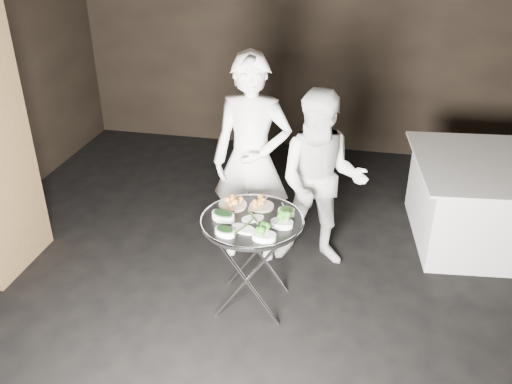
% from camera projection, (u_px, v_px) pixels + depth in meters
% --- Properties ---
extents(floor, '(6.00, 7.00, 0.05)m').
position_uv_depth(floor, '(259.00, 322.00, 4.25)').
color(floor, black).
rests_on(floor, ground).
extents(wall_back, '(6.00, 0.05, 3.00)m').
position_uv_depth(wall_back, '(318.00, 32.00, 6.58)').
color(wall_back, black).
rests_on(wall_back, floor).
extents(tray_stand, '(0.53, 0.45, 0.78)m').
position_uv_depth(tray_stand, '(252.00, 259.00, 4.21)').
color(tray_stand, silver).
rests_on(tray_stand, floor).
extents(serving_tray, '(0.78, 0.78, 0.04)m').
position_uv_depth(serving_tray, '(252.00, 221.00, 4.04)').
color(serving_tray, black).
rests_on(serving_tray, tray_stand).
extents(potato_plate_a, '(0.22, 0.22, 0.08)m').
position_uv_depth(potato_plate_a, '(233.00, 202.00, 4.20)').
color(potato_plate_a, beige).
rests_on(potato_plate_a, serving_tray).
extents(potato_plate_b, '(0.19, 0.19, 0.07)m').
position_uv_depth(potato_plate_b, '(262.00, 204.00, 4.19)').
color(potato_plate_b, beige).
rests_on(potato_plate_b, serving_tray).
extents(greens_bowl, '(0.13, 0.13, 0.07)m').
position_uv_depth(greens_bowl, '(286.00, 211.00, 4.08)').
color(greens_bowl, white).
rests_on(greens_bowl, serving_tray).
extents(asparagus_plate_a, '(0.20, 0.17, 0.04)m').
position_uv_depth(asparagus_plate_a, '(253.00, 218.00, 4.03)').
color(asparagus_plate_a, white).
rests_on(asparagus_plate_a, serving_tray).
extents(asparagus_plate_b, '(0.22, 0.17, 0.04)m').
position_uv_depth(asparagus_plate_b, '(244.00, 228.00, 3.90)').
color(asparagus_plate_b, white).
rests_on(asparagus_plate_b, serving_tray).
extents(spinach_bowl_a, '(0.22, 0.18, 0.08)m').
position_uv_depth(spinach_bowl_a, '(223.00, 215.00, 4.02)').
color(spinach_bowl_a, white).
rests_on(spinach_bowl_a, serving_tray).
extents(spinach_bowl_b, '(0.19, 0.15, 0.07)m').
position_uv_depth(spinach_bowl_b, '(225.00, 231.00, 3.84)').
color(spinach_bowl_b, white).
rests_on(spinach_bowl_b, serving_tray).
extents(broccoli_bowl_a, '(0.17, 0.12, 0.07)m').
position_uv_depth(broccoli_bowl_a, '(282.00, 222.00, 3.94)').
color(broccoli_bowl_a, white).
rests_on(broccoli_bowl_a, serving_tray).
extents(broccoli_bowl_b, '(0.17, 0.13, 0.07)m').
position_uv_depth(broccoli_bowl_b, '(264.00, 235.00, 3.79)').
color(broccoli_bowl_b, white).
rests_on(broccoli_bowl_b, serving_tray).
extents(serving_utensils, '(0.58, 0.43, 0.01)m').
position_uv_depth(serving_utensils, '(256.00, 210.00, 4.07)').
color(serving_utensils, silver).
rests_on(serving_utensils, serving_tray).
extents(waiter_left, '(0.68, 0.45, 1.86)m').
position_uv_depth(waiter_left, '(252.00, 161.00, 4.63)').
color(waiter_left, white).
rests_on(waiter_left, floor).
extents(waiter_right, '(0.81, 0.65, 1.60)m').
position_uv_depth(waiter_right, '(321.00, 182.00, 4.58)').
color(waiter_right, white).
rests_on(waiter_right, floor).
extents(dining_table, '(1.41, 1.41, 0.81)m').
position_uv_depth(dining_table, '(488.00, 202.00, 5.08)').
color(dining_table, white).
rests_on(dining_table, floor).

